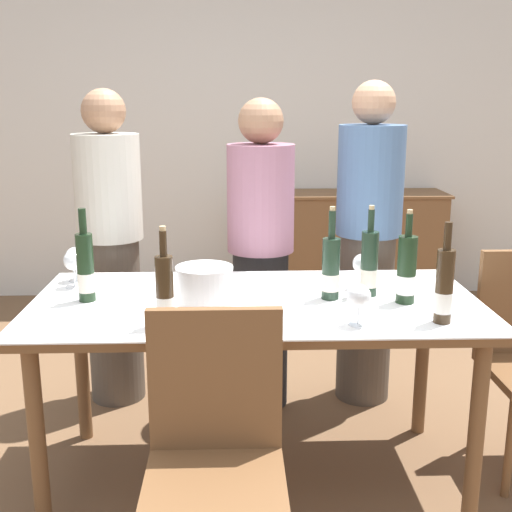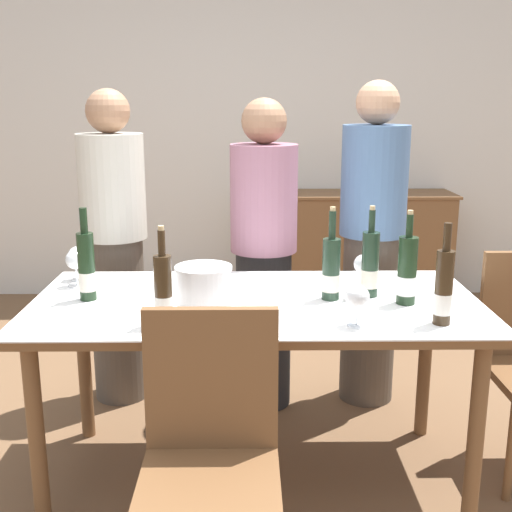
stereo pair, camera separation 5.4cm
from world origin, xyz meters
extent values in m
plane|color=brown|center=(0.00, 0.00, 0.00)|extent=(12.00, 12.00, 0.00)
cube|color=silver|center=(0.00, 2.67, 1.40)|extent=(8.00, 0.10, 2.80)
cube|color=brown|center=(0.79, 2.38, 0.42)|extent=(1.42, 0.44, 0.84)
cube|color=brown|center=(0.79, 2.38, 0.85)|extent=(1.46, 0.46, 0.02)
cylinder|color=brown|center=(-0.79, -0.34, 0.37)|extent=(0.06, 0.06, 0.74)
cylinder|color=brown|center=(0.79, -0.34, 0.37)|extent=(0.06, 0.06, 0.74)
cylinder|color=brown|center=(-0.79, 0.34, 0.37)|extent=(0.06, 0.06, 0.74)
cylinder|color=brown|center=(0.79, 0.34, 0.37)|extent=(0.06, 0.06, 0.74)
cube|color=brown|center=(0.00, 0.00, 0.75)|extent=(1.74, 0.85, 0.04)
cube|color=white|center=(0.00, 0.00, 0.77)|extent=(1.77, 0.88, 0.01)
cylinder|color=white|center=(-0.19, -0.15, 0.87)|extent=(0.20, 0.20, 0.18)
cylinder|color=white|center=(-0.19, -0.15, 0.95)|extent=(0.21, 0.21, 0.01)
cylinder|color=#1E3323|center=(0.30, 0.01, 0.90)|extent=(0.07, 0.07, 0.24)
cylinder|color=silver|center=(0.30, 0.01, 0.85)|extent=(0.07, 0.07, 0.07)
cylinder|color=#1E3323|center=(0.30, 0.01, 1.08)|extent=(0.03, 0.03, 0.11)
cylinder|color=tan|center=(0.30, 0.01, 1.14)|extent=(0.02, 0.02, 0.02)
cylinder|color=#332314|center=(-0.33, -0.28, 0.90)|extent=(0.06, 0.06, 0.25)
cylinder|color=white|center=(-0.33, -0.28, 0.85)|extent=(0.06, 0.06, 0.07)
cylinder|color=#332314|center=(-0.33, -0.28, 1.07)|extent=(0.03, 0.03, 0.09)
cylinder|color=tan|center=(-0.33, -0.28, 1.13)|extent=(0.02, 0.02, 0.02)
cylinder|color=#332314|center=(0.65, -0.28, 0.91)|extent=(0.06, 0.06, 0.27)
cylinder|color=white|center=(0.65, -0.28, 0.85)|extent=(0.06, 0.06, 0.07)
cylinder|color=#332314|center=(0.65, -0.28, 1.09)|extent=(0.03, 0.03, 0.10)
cylinder|color=black|center=(-0.67, 0.02, 0.91)|extent=(0.07, 0.07, 0.27)
cylinder|color=silver|center=(-0.67, 0.02, 0.85)|extent=(0.07, 0.07, 0.08)
cylinder|color=black|center=(-0.67, 0.02, 1.10)|extent=(0.03, 0.03, 0.10)
cylinder|color=#1E3323|center=(0.46, 0.05, 0.91)|extent=(0.07, 0.07, 0.26)
cylinder|color=silver|center=(0.46, 0.05, 0.85)|extent=(0.07, 0.07, 0.07)
cylinder|color=#1E3323|center=(0.46, 0.05, 1.09)|extent=(0.03, 0.03, 0.09)
cylinder|color=tan|center=(0.46, 0.05, 1.14)|extent=(0.02, 0.02, 0.02)
cylinder|color=black|center=(0.58, -0.05, 0.91)|extent=(0.07, 0.07, 0.26)
cylinder|color=white|center=(0.58, -0.05, 0.85)|extent=(0.08, 0.08, 0.07)
cylinder|color=black|center=(0.58, -0.05, 1.09)|extent=(0.03, 0.03, 0.09)
cylinder|color=tan|center=(0.58, -0.05, 1.14)|extent=(0.02, 0.02, 0.02)
cylinder|color=white|center=(0.35, -0.30, 0.78)|extent=(0.07, 0.07, 0.00)
cylinder|color=white|center=(0.35, -0.30, 0.82)|extent=(0.01, 0.01, 0.07)
sphere|color=white|center=(0.35, -0.30, 0.88)|extent=(0.09, 0.09, 0.09)
cylinder|color=white|center=(-0.78, 0.30, 0.78)|extent=(0.07, 0.07, 0.00)
cylinder|color=white|center=(-0.78, 0.30, 0.82)|extent=(0.01, 0.01, 0.07)
sphere|color=white|center=(-0.78, 0.30, 0.89)|extent=(0.09, 0.09, 0.09)
cylinder|color=white|center=(0.45, 0.14, 0.78)|extent=(0.07, 0.07, 0.00)
cylinder|color=white|center=(0.45, 0.14, 0.82)|extent=(0.01, 0.01, 0.08)
sphere|color=white|center=(0.45, 0.14, 0.89)|extent=(0.08, 0.08, 0.08)
cylinder|color=white|center=(-0.76, 0.21, 0.78)|extent=(0.07, 0.07, 0.00)
cylinder|color=white|center=(-0.76, 0.21, 0.82)|extent=(0.01, 0.01, 0.08)
sphere|color=white|center=(-0.76, 0.21, 0.89)|extent=(0.08, 0.08, 0.08)
cube|color=brown|center=(-0.15, -0.75, 0.45)|extent=(0.42, 0.42, 0.04)
cube|color=brown|center=(-0.15, -0.56, 0.70)|extent=(0.42, 0.04, 0.47)
cylinder|color=brown|center=(1.00, -0.18, 0.21)|extent=(0.03, 0.03, 0.43)
cylinder|color=brown|center=(1.00, 0.18, 0.21)|extent=(0.03, 0.03, 0.43)
cylinder|color=#51473D|center=(-0.71, 0.77, 0.43)|extent=(0.28, 0.28, 0.87)
cylinder|color=beige|center=(-0.71, 0.77, 1.13)|extent=(0.33, 0.33, 0.52)
sphere|color=#A37556|center=(-0.71, 0.77, 1.50)|extent=(0.22, 0.22, 0.22)
cylinder|color=#262628|center=(0.05, 0.68, 0.41)|extent=(0.28, 0.28, 0.82)
cylinder|color=#9E667A|center=(0.05, 0.68, 1.08)|extent=(0.33, 0.33, 0.52)
sphere|color=#A37556|center=(0.05, 0.68, 1.45)|extent=(0.22, 0.22, 0.22)
cylinder|color=#51473D|center=(0.60, 0.74, 0.44)|extent=(0.28, 0.28, 0.89)
cylinder|color=#4C6B93|center=(0.60, 0.74, 1.16)|extent=(0.33, 0.33, 0.54)
sphere|color=tan|center=(0.60, 0.74, 1.54)|extent=(0.21, 0.21, 0.21)
camera|label=1|loc=(-0.08, -2.42, 1.55)|focal=45.00mm
camera|label=2|loc=(-0.03, -2.42, 1.55)|focal=45.00mm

